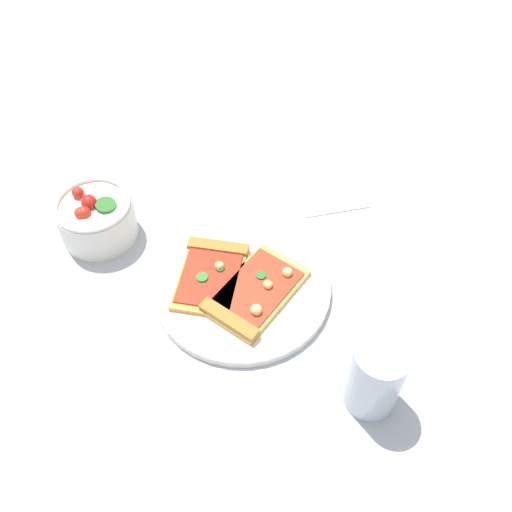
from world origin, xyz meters
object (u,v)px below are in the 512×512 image
soda_glass (375,378)px  pizza_slice_far (253,295)px  pizza_slice_near (212,272)px  paper_napkin (327,184)px  salad_bowl (96,218)px  plate (242,286)px

soda_glass → pizza_slice_far: bearing=108.6°
pizza_slice_near → paper_napkin: size_ratio=1.20×
salad_bowl → soda_glass: bearing=-62.3°
salad_bowl → soda_glass: (0.23, -0.44, 0.02)m
pizza_slice_near → salad_bowl: size_ratio=1.34×
plate → pizza_slice_near: size_ratio=1.64×
plate → paper_napkin: (0.23, 0.13, -0.01)m
plate → pizza_slice_far: size_ratio=1.49×
salad_bowl → paper_napkin: (0.39, -0.07, -0.04)m
pizza_slice_far → plate: bearing=96.4°
pizza_slice_near → pizza_slice_far: size_ratio=0.91×
pizza_slice_near → paper_napkin: 0.28m
pizza_slice_far → paper_napkin: bearing=35.7°
salad_bowl → soda_glass: soda_glass is taller
pizza_slice_near → plate: bearing=-48.4°
pizza_slice_far → salad_bowl: (-0.16, 0.24, 0.02)m
plate → soda_glass: bearing=-72.9°
salad_bowl → pizza_slice_near: bearing=-53.3°
pizza_slice_near → soda_glass: size_ratio=1.38×
pizza_slice_near → salad_bowl: 0.21m
plate → pizza_slice_near: 0.05m
pizza_slice_far → salad_bowl: bearing=124.4°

